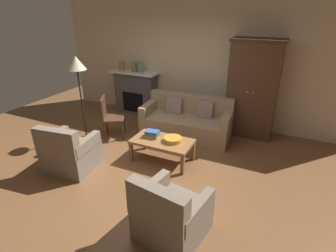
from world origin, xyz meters
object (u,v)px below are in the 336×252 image
at_px(armoire, 253,89).
at_px(armchair_near_left, 70,153).
at_px(book_stack, 152,134).
at_px(mantel_vase_terracotta, 122,66).
at_px(armchair_near_right, 170,215).
at_px(fireplace, 136,92).
at_px(fruit_bowl, 173,139).
at_px(floor_lamp, 77,68).
at_px(couch, 187,122).
at_px(coffee_table, 162,143).
at_px(mantel_vase_bronze, 134,67).
at_px(mantel_vase_jade, 140,67).
at_px(side_chair_wooden, 109,115).
at_px(dog, 55,138).

height_order(armoire, armchair_near_left, armoire).
relative_size(book_stack, mantel_vase_terracotta, 1.12).
bearing_deg(armchair_near_right, fireplace, 126.78).
bearing_deg(armchair_near_right, fruit_bowl, 113.21).
bearing_deg(floor_lamp, couch, 31.96).
bearing_deg(coffee_table, fruit_bowl, 13.31).
bearing_deg(fruit_bowl, mantel_vase_bronze, 135.79).
bearing_deg(mantel_vase_bronze, armchair_near_right, -53.08).
distance_m(mantel_vase_terracotta, armchair_near_left, 3.09).
bearing_deg(coffee_table, mantel_vase_jade, 128.98).
bearing_deg(mantel_vase_jade, couch, -24.45).
bearing_deg(couch, fireplace, 157.32).
distance_m(mantel_vase_bronze, armchair_near_left, 3.02).
bearing_deg(side_chair_wooden, couch, 27.81).
bearing_deg(fireplace, coffee_table, -48.16).
height_order(fireplace, book_stack, fireplace).
bearing_deg(mantel_vase_terracotta, side_chair_wooden, -67.05).
distance_m(couch, book_stack, 1.19).
relative_size(fireplace, book_stack, 4.84).
bearing_deg(fireplace, mantel_vase_bronze, -90.00).
height_order(side_chair_wooden, dog, side_chair_wooden).
xyz_separation_m(armoire, coffee_table, (-1.23, -1.85, -0.67)).
relative_size(fruit_bowl, book_stack, 1.26).
bearing_deg(floor_lamp, mantel_vase_jade, 80.97).
height_order(fireplace, fruit_bowl, fireplace).
relative_size(armoire, couch, 1.05).
height_order(armoire, fruit_bowl, armoire).
distance_m(armchair_near_right, side_chair_wooden, 3.07).
bearing_deg(side_chair_wooden, mantel_vase_jade, 92.72).
distance_m(couch, armchair_near_right, 2.89).
height_order(mantel_vase_bronze, armchair_near_right, mantel_vase_bronze).
relative_size(coffee_table, armchair_near_left, 1.25).
xyz_separation_m(mantel_vase_terracotta, mantel_vase_jade, (0.56, 0.00, 0.01)).
relative_size(couch, armchair_near_right, 2.23).
relative_size(fireplace, fruit_bowl, 3.84).
distance_m(couch, armchair_near_left, 2.52).
height_order(book_stack, armchair_near_left, armchair_near_left).
bearing_deg(couch, book_stack, -101.48).
bearing_deg(book_stack, fruit_bowl, 0.25).
relative_size(mantel_vase_jade, floor_lamp, 0.14).
bearing_deg(armchair_near_right, mantel_vase_bronze, 126.92).
distance_m(mantel_vase_terracotta, armchair_near_right, 4.66).
bearing_deg(armchair_near_left, mantel_vase_jade, 94.43).
bearing_deg(dog, armchair_near_left, -27.60).
xyz_separation_m(fruit_bowl, armchair_near_left, (-1.51, -0.98, -0.14)).
distance_m(mantel_vase_terracotta, dog, 2.61).
bearing_deg(book_stack, fireplace, 128.53).
bearing_deg(book_stack, mantel_vase_jade, 125.28).
bearing_deg(armchair_near_left, armchair_near_right, -15.63).
height_order(mantel_vase_terracotta, mantel_vase_bronze, mantel_vase_bronze).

